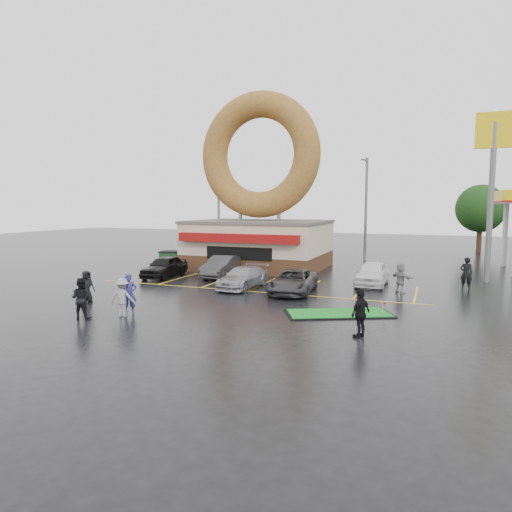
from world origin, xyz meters
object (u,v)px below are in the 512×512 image
at_px(car_white, 372,273).
at_px(person_cameraman, 360,313).
at_px(donut_shop, 259,211).
at_px(car_silver, 243,277).
at_px(dumpster, 173,260).
at_px(shell_sign, 493,165).
at_px(car_grey, 293,282).
at_px(streetlight_mid, 366,206).
at_px(streetlight_left, 218,206).
at_px(person_blue, 129,294).
at_px(car_black, 164,267).
at_px(putting_green, 339,313).
at_px(car_dgrey, 222,266).

xyz_separation_m(car_white, person_cameraman, (1.07, -11.46, 0.17)).
height_order(donut_shop, car_silver, donut_shop).
bearing_deg(dumpster, person_cameraman, -53.62).
distance_m(shell_sign, car_grey, 14.82).
relative_size(streetlight_mid, car_grey, 1.93).
bearing_deg(person_cameraman, dumpster, -104.15).
distance_m(streetlight_left, person_blue, 24.95).
distance_m(car_black, person_cameraman, 17.38).
bearing_deg(donut_shop, dumpster, -151.84).
bearing_deg(putting_green, shell_sign, 60.03).
distance_m(car_grey, putting_green, 5.30).
xyz_separation_m(donut_shop, dumpster, (-5.91, -3.16, -3.81)).
distance_m(car_silver, person_blue, 8.22).
xyz_separation_m(donut_shop, car_silver, (2.36, -8.68, -3.83)).
xyz_separation_m(car_black, car_white, (13.54, 2.05, 0.00)).
height_order(streetlight_left, car_dgrey, streetlight_left).
bearing_deg(car_white, car_black, -170.95).
bearing_deg(car_grey, car_black, 162.58).
relative_size(streetlight_mid, car_black, 2.10).
height_order(streetlight_left, dumpster, streetlight_left).
bearing_deg(dumpster, streetlight_left, 81.57).
xyz_separation_m(car_white, dumpster, (-15.28, 1.81, -0.08)).
bearing_deg(streetlight_left, putting_green, -51.49).
distance_m(person_blue, person_cameraman, 10.22).
height_order(streetlight_mid, car_grey, streetlight_mid).
relative_size(streetlight_left, putting_green, 1.77).
distance_m(streetlight_mid, dumpster, 17.53).
bearing_deg(car_silver, putting_green, -29.83).
distance_m(streetlight_left, streetlight_mid, 14.04).
xyz_separation_m(streetlight_mid, car_silver, (-4.64, -16.63, -4.15)).
bearing_deg(person_cameraman, shell_sign, -174.88).
xyz_separation_m(shell_sign, streetlight_mid, (-9.00, 8.92, -2.60)).
distance_m(shell_sign, car_black, 22.08).
distance_m(donut_shop, person_blue, 17.00).
bearing_deg(car_dgrey, car_black, -158.36).
height_order(donut_shop, streetlight_left, donut_shop).
relative_size(car_black, person_blue, 2.34).
xyz_separation_m(streetlight_mid, car_black, (-11.17, -14.97, -4.05)).
xyz_separation_m(donut_shop, person_cameraman, (10.44, -16.43, -3.56)).
xyz_separation_m(car_silver, car_grey, (3.24, -0.43, 0.01)).
xyz_separation_m(car_dgrey, person_cameraman, (10.99, -10.95, 0.17)).
height_order(shell_sign, car_black, shell_sign).
bearing_deg(car_grey, shell_sign, 32.66).
xyz_separation_m(streetlight_mid, dumpster, (-12.91, -11.11, -4.13)).
distance_m(car_black, dumpster, 4.24).
relative_size(streetlight_mid, car_white, 2.09).
height_order(car_grey, dumpster, dumpster).
xyz_separation_m(dumpster, putting_green, (14.90, -9.97, -0.61)).
bearing_deg(car_silver, dumpster, 150.41).
height_order(car_grey, car_white, car_white).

